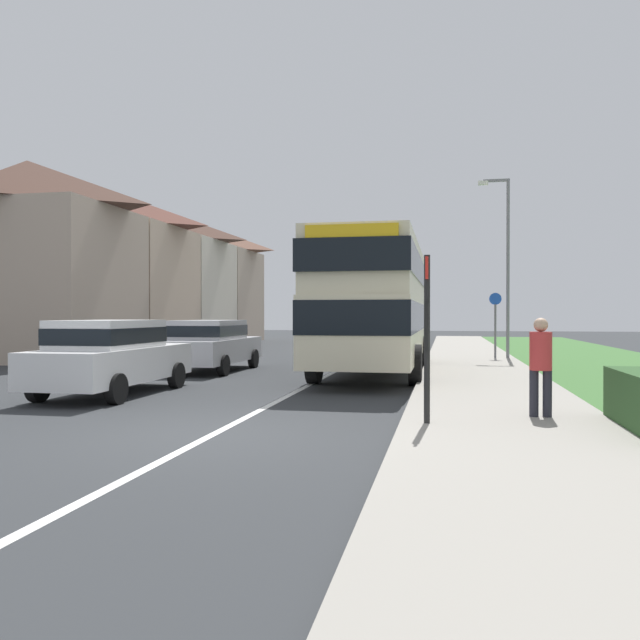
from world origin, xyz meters
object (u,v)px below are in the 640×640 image
parked_car_silver (210,343)px  bus_stop_sign (427,327)px  cycle_route_sign (495,323)px  double_decker_bus (376,300)px  street_lamp_mid (505,255)px  parked_car_white (111,354)px  pedestrian_at_stop (541,362)px

parked_car_silver → bus_stop_sign: bus_stop_sign is taller
parked_car_silver → bus_stop_sign: 11.05m
bus_stop_sign → cycle_route_sign: 14.86m
bus_stop_sign → cycle_route_sign: size_ratio=1.03×
double_decker_bus → street_lamp_mid: street_lamp_mid is taller
double_decker_bus → cycle_route_sign: bearing=58.0°
parked_car_white → bus_stop_sign: (6.74, -2.96, 0.65)m
parked_car_silver → cycle_route_sign: size_ratio=1.81×
bus_stop_sign → parked_car_silver: bearing=127.5°
double_decker_bus → parked_car_silver: double_decker_bus is taller
parked_car_silver → double_decker_bus: bearing=-0.4°
bus_stop_sign → double_decker_bus: bearing=101.0°
parked_car_white → street_lamp_mid: bearing=52.9°
double_decker_bus → pedestrian_at_stop: (3.43, -7.80, -1.17)m
parked_car_white → double_decker_bus: bearing=48.8°
pedestrian_at_stop → parked_car_silver: bearing=137.2°
double_decker_bus → cycle_route_sign: double_decker_bus is taller
parked_car_silver → street_lamp_mid: street_lamp_mid is taller
pedestrian_at_stop → parked_car_white: bearing=166.5°
parked_car_white → bus_stop_sign: 7.39m
cycle_route_sign → double_decker_bus: bearing=-122.0°
parked_car_silver → street_lamp_mid: (9.14, 6.33, 3.06)m
bus_stop_sign → street_lamp_mid: street_lamp_mid is taller
double_decker_bus → bus_stop_sign: double_decker_bus is taller
parked_car_silver → cycle_route_sign: cycle_route_sign is taller
parked_car_white → bus_stop_sign: bearing=-23.7°
double_decker_bus → pedestrian_at_stop: size_ratio=5.89×
pedestrian_at_stop → street_lamp_mid: bearing=87.2°
parked_car_white → parked_car_silver: parked_car_white is taller
street_lamp_mid → parked_car_silver: bearing=-145.3°
pedestrian_at_stop → cycle_route_sign: (0.33, 13.80, 0.45)m
double_decker_bus → bus_stop_sign: bearing=-79.0°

